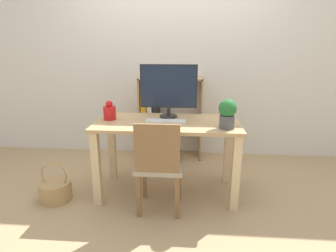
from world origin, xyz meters
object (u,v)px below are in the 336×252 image
Objects in this scene: keyboard at (166,121)px; monitor at (168,88)px; chair at (159,163)px; basket at (56,190)px; potted_plant at (227,113)px; bookshelf at (159,121)px; vase at (110,112)px.

monitor is at bearing 86.41° from keyboard.
monitor reaches higher than chair.
keyboard reaches higher than basket.
monitor is 2.17× the size of potted_plant.
chair is (-0.03, -0.32, -0.28)m from keyboard.
chair is (-0.04, -0.51, -0.56)m from monitor.
monitor is 0.33m from keyboard.
potted_plant is at bearing -57.12° from bookshelf.
chair is 2.20× the size of basket.
keyboard is at bearing -79.56° from bookshelf.
bookshelf is at bearing 97.90° from chair.
chair is 1.06m from basket.
monitor is 1.47× the size of keyboard.
basket is (-1.02, -0.22, -0.63)m from keyboard.
monitor is at bearing 146.61° from potted_plant.
vase is 0.49× the size of basket.
potted_plant is 0.72m from chair.
potted_plant is 1.73m from basket.
bookshelf is 2.71× the size of basket.
keyboard is at bearing -93.59° from monitor.
basket is at bearing -158.85° from monitor.
vase is 0.72m from chair.
bookshelf is at bearing 100.44° from keyboard.
potted_plant is (1.07, -0.21, 0.06)m from vase.
potted_plant is 1.36m from bookshelf.
potted_plant reaches higher than chair.
keyboard is 2.03× the size of vase.
monitor is 0.60m from vase.
basket is at bearing 175.38° from chair.
keyboard is 0.54m from vase.
bookshelf is (-0.71, 1.09, -0.38)m from potted_plant.
potted_plant is 0.25× the size of bookshelf.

